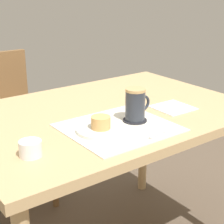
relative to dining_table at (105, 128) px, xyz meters
name	(u,v)px	position (x,y,z in m)	size (l,w,h in m)	color
dining_table	(105,128)	(0.00, 0.00, 0.00)	(1.17, 0.81, 0.73)	tan
wooden_chair	(4,122)	(-0.16, 0.76, -0.17)	(0.44, 0.44, 0.85)	brown
placemat	(119,127)	(-0.07, -0.18, 0.08)	(0.38, 0.35, 0.00)	silver
pastry_plate	(101,130)	(-0.14, -0.18, 0.09)	(0.17, 0.17, 0.01)	silver
pastry	(101,122)	(-0.14, -0.18, 0.12)	(0.07, 0.07, 0.04)	#E0A860
coffee_coaster	(135,120)	(0.02, -0.17, 0.09)	(0.09, 0.09, 0.01)	#232328
coffee_mug	(136,104)	(0.02, -0.17, 0.15)	(0.11, 0.08, 0.12)	#2D333D
teaspoon	(161,132)	(0.01, -0.32, 0.09)	(0.01, 0.01, 0.13)	silver
paper_napkin	(173,108)	(0.25, -0.14, 0.08)	(0.15, 0.15, 0.00)	white
sugar_bowl	(30,148)	(-0.42, -0.20, 0.10)	(0.07, 0.07, 0.05)	white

